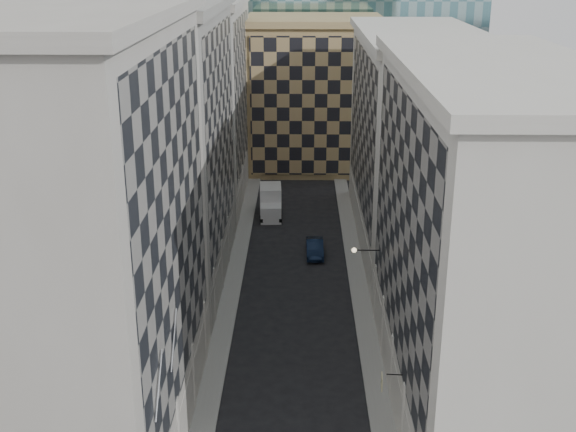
# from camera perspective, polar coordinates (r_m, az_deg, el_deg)

# --- Properties ---
(sidewalk_west) EXTENTS (1.50, 100.00, 0.15)m
(sidewalk_west) POSITION_cam_1_polar(r_m,az_deg,el_deg) (59.60, -4.49, -5.86)
(sidewalk_west) COLOR gray
(sidewalk_west) RESTS_ON ground
(sidewalk_east) EXTENTS (1.50, 100.00, 0.15)m
(sidewalk_east) POSITION_cam_1_polar(r_m,az_deg,el_deg) (59.54, 5.68, -5.92)
(sidewalk_east) COLOR gray
(sidewalk_east) RESTS_ON ground
(bldg_left_a) EXTENTS (10.80, 22.80, 23.70)m
(bldg_left_a) POSITION_cam_1_polar(r_m,az_deg,el_deg) (38.83, -15.85, -2.20)
(bldg_left_a) COLOR #A6A095
(bldg_left_a) RESTS_ON ground
(bldg_left_b) EXTENTS (10.80, 22.80, 22.70)m
(bldg_left_b) POSITION_cam_1_polar(r_m,az_deg,el_deg) (59.32, -9.96, 5.37)
(bldg_left_b) COLOR gray
(bldg_left_b) RESTS_ON ground
(bldg_left_c) EXTENTS (10.80, 22.80, 21.70)m
(bldg_left_c) POSITION_cam_1_polar(r_m,az_deg,el_deg) (80.62, -7.10, 8.99)
(bldg_left_c) COLOR #A6A095
(bldg_left_c) RESTS_ON ground
(bldg_right_a) EXTENTS (10.80, 26.80, 20.70)m
(bldg_right_a) POSITION_cam_1_polar(r_m,az_deg,el_deg) (42.78, 15.23, -2.23)
(bldg_right_a) COLOR beige
(bldg_right_a) RESTS_ON ground
(bldg_right_b) EXTENTS (10.80, 28.80, 19.70)m
(bldg_right_b) POSITION_cam_1_polar(r_m,az_deg,el_deg) (68.17, 9.94, 5.98)
(bldg_right_b) COLOR beige
(bldg_right_b) RESTS_ON ground
(tan_block) EXTENTS (16.80, 14.80, 18.80)m
(tan_block) POSITION_cam_1_polar(r_m,az_deg,el_deg) (92.78, 2.04, 9.69)
(tan_block) COLOR #A58857
(tan_block) RESTS_ON ground
(flagpoles_left) EXTENTS (0.10, 6.33, 2.33)m
(flagpoles_left) POSITION_cam_1_polar(r_m,az_deg,el_deg) (35.00, -9.56, -11.24)
(flagpoles_left) COLOR gray
(flagpoles_left) RESTS_ON ground
(bracket_lamp) EXTENTS (1.98, 0.36, 0.36)m
(bracket_lamp) POSITION_cam_1_polar(r_m,az_deg,el_deg) (51.51, 5.45, -2.70)
(bracket_lamp) COLOR black
(bracket_lamp) RESTS_ON ground
(box_truck) EXTENTS (2.49, 5.58, 3.00)m
(box_truck) POSITION_cam_1_polar(r_m,az_deg,el_deg) (75.95, -1.38, 1.01)
(box_truck) COLOR silver
(box_truck) RESTS_ON ground
(dark_car) EXTENTS (1.60, 4.44, 1.46)m
(dark_car) POSITION_cam_1_polar(r_m,az_deg,el_deg) (65.99, 2.13, -2.54)
(dark_car) COLOR black
(dark_car) RESTS_ON ground
(shop_sign) EXTENTS (1.22, 0.81, 0.89)m
(shop_sign) POSITION_cam_1_polar(r_m,az_deg,el_deg) (41.11, 7.49, -12.82)
(shop_sign) COLOR black
(shop_sign) RESTS_ON ground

